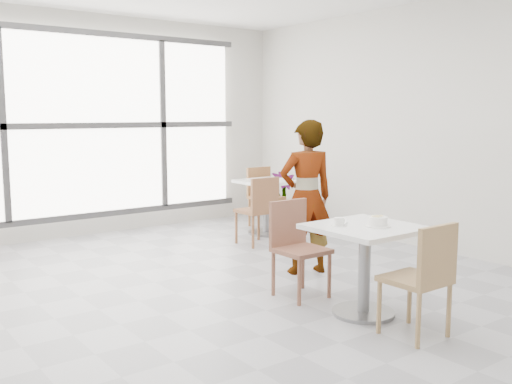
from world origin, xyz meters
TOP-DOWN VIEW (x-y plane):
  - floor at (0.00, 0.00)m, footprint 7.00×7.00m
  - wall_back at (0.00, 3.50)m, footprint 6.00×0.00m
  - wall_right at (3.00, 0.00)m, footprint 0.00×7.00m
  - window at (0.00, 3.44)m, footprint 4.60×0.07m
  - main_table at (0.59, -1.00)m, footprint 0.80×0.80m
  - chair_near at (0.55, -1.62)m, footprint 0.42×0.42m
  - chair_far at (0.49, -0.25)m, footprint 0.42×0.42m
  - oatmeal_bowl at (0.64, -1.08)m, footprint 0.21×0.21m
  - coffee_cup at (0.42, -0.88)m, footprint 0.16×0.13m
  - person at (1.06, 0.25)m, footprint 0.67×0.54m
  - bg_table_right at (1.96, 2.05)m, footprint 0.70×0.70m
  - bg_chair_right_near at (1.45, 1.55)m, footprint 0.42×0.42m
  - bg_chair_right_far at (2.28, 2.55)m, footprint 0.42×0.42m
  - plant_right at (2.63, 2.51)m, footprint 0.56×0.56m

SIDE VIEW (x-z plane):
  - floor at x=0.00m, z-range 0.00..0.00m
  - plant_right at x=2.63m, z-range 0.00..0.78m
  - bg_table_right at x=1.96m, z-range 0.11..0.86m
  - chair_near at x=0.55m, z-range 0.07..0.94m
  - chair_far at x=0.49m, z-range 0.07..0.94m
  - bg_chair_right_near at x=1.45m, z-range 0.07..0.94m
  - bg_chair_right_far at x=2.28m, z-range 0.07..0.94m
  - main_table at x=0.59m, z-range 0.15..0.90m
  - coffee_cup at x=0.42m, z-range 0.75..0.81m
  - oatmeal_bowl at x=0.64m, z-range 0.75..0.84m
  - person at x=1.06m, z-range 0.00..1.60m
  - window at x=0.00m, z-range 0.24..2.76m
  - wall_back at x=0.00m, z-range -1.50..4.50m
  - wall_right at x=3.00m, z-range -2.00..5.00m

